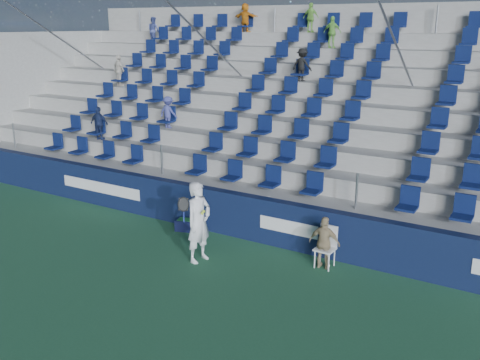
# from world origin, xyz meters

# --- Properties ---
(ground) EXTENTS (70.00, 70.00, 0.00)m
(ground) POSITION_xyz_m (0.00, 0.00, 0.00)
(ground) COLOR #2A623F
(ground) RESTS_ON ground
(sponsor_wall) EXTENTS (24.00, 0.32, 1.20)m
(sponsor_wall) POSITION_xyz_m (0.00, 3.15, 0.60)
(sponsor_wall) COLOR #101B3E
(sponsor_wall) RESTS_ON ground
(grandstand) EXTENTS (24.00, 8.17, 6.63)m
(grandstand) POSITION_xyz_m (-0.00, 8.24, 2.13)
(grandstand) COLOR #A5A59F
(grandstand) RESTS_ON ground
(tennis_player) EXTENTS (0.69, 0.78, 1.97)m
(tennis_player) POSITION_xyz_m (-0.06, 1.33, 0.99)
(tennis_player) COLOR silver
(tennis_player) RESTS_ON ground
(line_judge_chair) EXTENTS (0.45, 0.46, 0.99)m
(line_judge_chair) POSITION_xyz_m (2.68, 2.65, 0.56)
(line_judge_chair) COLOR white
(line_judge_chair) RESTS_ON ground
(line_judge) EXTENTS (0.76, 0.37, 1.26)m
(line_judge) POSITION_xyz_m (2.68, 2.50, 0.63)
(line_judge) COLOR tan
(line_judge) RESTS_ON ground
(ball_bin) EXTENTS (0.65, 0.52, 0.32)m
(ball_bin) POSITION_xyz_m (-1.51, 2.75, 0.17)
(ball_bin) COLOR #10153D
(ball_bin) RESTS_ON ground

